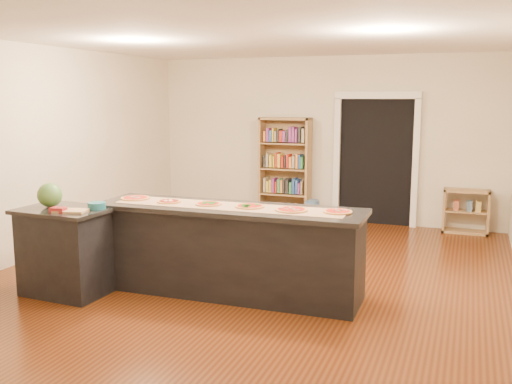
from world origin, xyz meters
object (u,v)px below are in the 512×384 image
at_px(kitchen_island, 229,250).
at_px(side_counter, 66,251).
at_px(bookshelf, 285,169).
at_px(waste_bin, 311,211).
at_px(watermelon, 50,195).
at_px(low_shelf, 466,211).

relative_size(kitchen_island, side_counter, 3.07).
relative_size(bookshelf, waste_bin, 4.69).
height_order(kitchen_island, side_counter, kitchen_island).
height_order(bookshelf, watermelon, bookshelf).
xyz_separation_m(side_counter, bookshelf, (1.04, 4.50, 0.41)).
height_order(side_counter, bookshelf, bookshelf).
distance_m(bookshelf, watermelon, 4.65).
bearing_deg(watermelon, kitchen_island, 18.12).
relative_size(side_counter, bookshelf, 0.54).
bearing_deg(watermelon, bookshelf, 74.69).
xyz_separation_m(bookshelf, waste_bin, (0.51, -0.07, -0.70)).
xyz_separation_m(kitchen_island, waste_bin, (-0.10, 3.81, -0.30)).
distance_m(low_shelf, waste_bin, 2.49).
relative_size(kitchen_island, watermelon, 11.11).
height_order(bookshelf, waste_bin, bookshelf).
distance_m(side_counter, low_shelf, 6.04).
height_order(side_counter, low_shelf, side_counter).
xyz_separation_m(low_shelf, waste_bin, (-2.48, -0.08, -0.16)).
bearing_deg(bookshelf, low_shelf, 0.18).
xyz_separation_m(kitchen_island, watermelon, (-1.84, -0.60, 0.59)).
bearing_deg(side_counter, bookshelf, 79.61).
xyz_separation_m(bookshelf, low_shelf, (2.99, 0.01, -0.54)).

